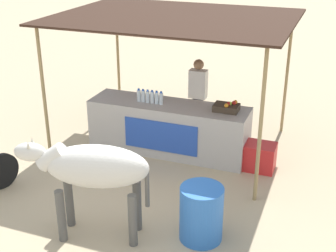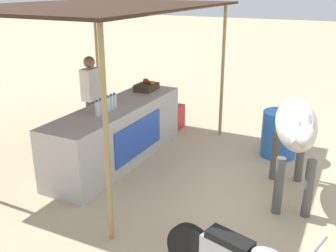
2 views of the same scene
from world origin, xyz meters
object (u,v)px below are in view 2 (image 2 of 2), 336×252
at_px(stall_counter, 118,133).
at_px(cooler_box, 169,118).
at_px(cow, 296,128).
at_px(water_barrel, 279,134).
at_px(fruit_crate, 147,86).
at_px(vendor_behind_counter, 92,101).

xyz_separation_m(stall_counter, cooler_box, (1.73, -0.10, -0.24)).
bearing_deg(cow, stall_counter, 89.73).
bearing_deg(cow, cooler_box, 57.25).
bearing_deg(stall_counter, water_barrel, -59.86).
bearing_deg(water_barrel, fruit_crate, 96.84).
relative_size(stall_counter, cooler_box, 5.00).
bearing_deg(stall_counter, cooler_box, -3.21).
bearing_deg(fruit_crate, cow, -111.02).
bearing_deg(water_barrel, stall_counter, 120.14).
xyz_separation_m(vendor_behind_counter, cow, (-0.35, -3.56, 0.18)).
bearing_deg(cow, vendor_behind_counter, 84.46).
xyz_separation_m(stall_counter, water_barrel, (1.38, -2.37, -0.08)).
height_order(fruit_crate, vendor_behind_counter, vendor_behind_counter).
relative_size(stall_counter, fruit_crate, 6.82).
height_order(cooler_box, water_barrel, water_barrel).
xyz_separation_m(stall_counter, vendor_behind_counter, (0.33, 0.75, 0.37)).
bearing_deg(water_barrel, vendor_behind_counter, 108.50).
xyz_separation_m(cooler_box, water_barrel, (-0.35, -2.28, 0.16)).
distance_m(vendor_behind_counter, cow, 3.59).
distance_m(stall_counter, water_barrel, 2.75).
bearing_deg(stall_counter, vendor_behind_counter, 66.19).
relative_size(cooler_box, water_barrel, 0.75).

